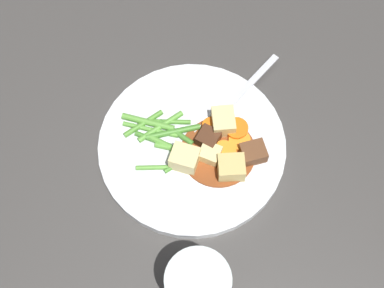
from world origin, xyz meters
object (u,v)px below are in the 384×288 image
object	(u,v)px
potato_chunk_1	(210,154)
fork	(236,98)
dinner_plate	(192,146)
potato_chunk_3	(223,122)
carrot_slice_2	(211,127)
carrot_slice_0	(239,141)
potato_chunk_0	(188,159)
carrot_slice_3	(224,151)
water_glass	(198,288)
carrot_slice_1	(236,130)
potato_chunk_2	(231,168)
meat_chunk_0	(208,138)
meat_chunk_1	(253,153)

from	to	relation	value
potato_chunk_1	fork	bearing A→B (deg)	86.33
dinner_plate	potato_chunk_3	size ratio (longest dim) A/B	7.01
carrot_slice_2	fork	size ratio (longest dim) A/B	0.15
carrot_slice_0	potato_chunk_3	world-z (taller)	potato_chunk_3
carrot_slice_0	potato_chunk_0	bearing A→B (deg)	-136.30
carrot_slice_3	potato_chunk_3	distance (m)	0.04
carrot_slice_0	fork	world-z (taller)	carrot_slice_0
carrot_slice_0	fork	xyz separation A→B (m)	(-0.02, 0.06, -0.00)
fork	water_glass	size ratio (longest dim) A/B	1.67
dinner_plate	carrot_slice_2	bearing A→B (deg)	61.45
potato_chunk_1	potato_chunk_3	distance (m)	0.05
carrot_slice_2	potato_chunk_1	size ratio (longest dim) A/B	0.96
carrot_slice_1	potato_chunk_2	world-z (taller)	potato_chunk_2
potato_chunk_1	carrot_slice_3	bearing A→B (deg)	36.20
carrot_slice_1	water_glass	distance (m)	0.23
dinner_plate	potato_chunk_0	distance (m)	0.04
potato_chunk_1	meat_chunk_0	xyz separation A→B (m)	(-0.01, 0.02, 0.00)
meat_chunk_1	water_glass	distance (m)	0.20
potato_chunk_0	fork	bearing A→B (deg)	75.32
carrot_slice_3	potato_chunk_0	size ratio (longest dim) A/B	0.93
meat_chunk_0	carrot_slice_2	bearing A→B (deg)	97.79
carrot_slice_0	carrot_slice_3	xyz separation A→B (m)	(-0.01, -0.02, 0.00)
fork	potato_chunk_0	bearing A→B (deg)	-104.68
meat_chunk_0	water_glass	world-z (taller)	water_glass
carrot_slice_3	potato_chunk_3	xyz separation A→B (m)	(-0.01, 0.04, 0.01)
potato_chunk_2	carrot_slice_0	bearing A→B (deg)	92.63
carrot_slice_1	meat_chunk_0	size ratio (longest dim) A/B	1.16
potato_chunk_2	fork	xyz separation A→B (m)	(-0.03, 0.11, -0.01)
meat_chunk_0	water_glass	bearing A→B (deg)	-74.78
fork	meat_chunk_0	bearing A→B (deg)	-101.49
carrot_slice_3	potato_chunk_2	xyz separation A→B (m)	(0.02, -0.02, 0.01)
meat_chunk_1	potato_chunk_1	bearing A→B (deg)	-158.95
potato_chunk_0	water_glass	size ratio (longest dim) A/B	0.36
fork	carrot_slice_1	bearing A→B (deg)	-72.71
carrot_slice_1	potato_chunk_2	bearing A→B (deg)	-79.26
meat_chunk_1	potato_chunk_0	bearing A→B (deg)	-153.01
potato_chunk_0	potato_chunk_1	bearing A→B (deg)	38.13
potato_chunk_2	potato_chunk_3	xyz separation A→B (m)	(-0.03, 0.06, 0.00)
carrot_slice_2	potato_chunk_1	distance (m)	0.04
potato_chunk_2	meat_chunk_1	bearing A→B (deg)	56.46
carrot_slice_2	potato_chunk_2	bearing A→B (deg)	-48.89
dinner_plate	carrot_slice_3	size ratio (longest dim) A/B	7.69
potato_chunk_0	meat_chunk_0	xyz separation A→B (m)	(0.02, 0.04, -0.00)
meat_chunk_1	fork	distance (m)	0.09
carrot_slice_1	carrot_slice_2	distance (m)	0.04
fork	potato_chunk_1	bearing A→B (deg)	-93.67
carrot_slice_0	potato_chunk_2	bearing A→B (deg)	-87.37
dinner_plate	carrot_slice_2	distance (m)	0.04
dinner_plate	carrot_slice_0	bearing A→B (deg)	21.74
carrot_slice_2	potato_chunk_2	world-z (taller)	potato_chunk_2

